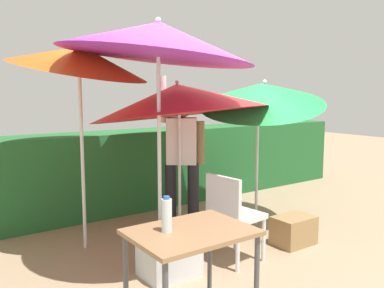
{
  "coord_description": "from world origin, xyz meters",
  "views": [
    {
      "loc": [
        -2.59,
        -3.39,
        1.68
      ],
      "look_at": [
        0.0,
        0.3,
        1.1
      ],
      "focal_mm": 37.44,
      "sensor_mm": 36.0,
      "label": 1
    }
  ],
  "objects_px": {
    "folding_table": "(191,244)",
    "bottle_water": "(167,215)",
    "chair_plastic": "(232,212)",
    "crate_cardboard": "(294,230)",
    "umbrella_yellow": "(261,94)",
    "person_vendor": "(182,154)",
    "umbrella_navy": "(158,40)",
    "umbrella_rainbow": "(178,100)",
    "umbrella_orange": "(81,59)",
    "cooler_box": "(169,253)"
  },
  "relations": [
    {
      "from": "umbrella_navy",
      "to": "bottle_water",
      "type": "xyz_separation_m",
      "value": [
        -0.58,
        -1.08,
        -1.28
      ]
    },
    {
      "from": "umbrella_navy",
      "to": "cooler_box",
      "type": "relative_size",
      "value": 4.91
    },
    {
      "from": "umbrella_orange",
      "to": "bottle_water",
      "type": "bearing_deg",
      "value": -94.6
    },
    {
      "from": "umbrella_navy",
      "to": "cooler_box",
      "type": "bearing_deg",
      "value": -102.06
    },
    {
      "from": "umbrella_orange",
      "to": "folding_table",
      "type": "height_order",
      "value": "umbrella_orange"
    },
    {
      "from": "umbrella_rainbow",
      "to": "folding_table",
      "type": "height_order",
      "value": "umbrella_rainbow"
    },
    {
      "from": "chair_plastic",
      "to": "folding_table",
      "type": "relative_size",
      "value": 1.11
    },
    {
      "from": "umbrella_orange",
      "to": "umbrella_rainbow",
      "type": "bearing_deg",
      "value": -11.03
    },
    {
      "from": "cooler_box",
      "to": "umbrella_yellow",
      "type": "bearing_deg",
      "value": 18.48
    },
    {
      "from": "umbrella_orange",
      "to": "umbrella_yellow",
      "type": "height_order",
      "value": "umbrella_orange"
    },
    {
      "from": "umbrella_orange",
      "to": "crate_cardboard",
      "type": "xyz_separation_m",
      "value": [
        1.91,
        -1.26,
        -1.87
      ]
    },
    {
      "from": "umbrella_orange",
      "to": "umbrella_navy",
      "type": "distance_m",
      "value": 0.97
    },
    {
      "from": "cooler_box",
      "to": "crate_cardboard",
      "type": "height_order",
      "value": "cooler_box"
    },
    {
      "from": "umbrella_rainbow",
      "to": "umbrella_yellow",
      "type": "relative_size",
      "value": 1.0
    },
    {
      "from": "umbrella_orange",
      "to": "person_vendor",
      "type": "height_order",
      "value": "umbrella_orange"
    },
    {
      "from": "umbrella_yellow",
      "to": "person_vendor",
      "type": "bearing_deg",
      "value": 153.83
    },
    {
      "from": "folding_table",
      "to": "umbrella_rainbow",
      "type": "bearing_deg",
      "value": 59.14
    },
    {
      "from": "umbrella_rainbow",
      "to": "chair_plastic",
      "type": "bearing_deg",
      "value": -91.93
    },
    {
      "from": "umbrella_orange",
      "to": "folding_table",
      "type": "distance_m",
      "value": 2.42
    },
    {
      "from": "umbrella_orange",
      "to": "umbrella_navy",
      "type": "bearing_deg",
      "value": -63.59
    },
    {
      "from": "umbrella_orange",
      "to": "cooler_box",
      "type": "distance_m",
      "value": 2.16
    },
    {
      "from": "umbrella_rainbow",
      "to": "cooler_box",
      "type": "bearing_deg",
      "value": -127.54
    },
    {
      "from": "chair_plastic",
      "to": "bottle_water",
      "type": "relative_size",
      "value": 3.71
    },
    {
      "from": "person_vendor",
      "to": "crate_cardboard",
      "type": "bearing_deg",
      "value": -57.69
    },
    {
      "from": "person_vendor",
      "to": "cooler_box",
      "type": "relative_size",
      "value": 3.77
    },
    {
      "from": "person_vendor",
      "to": "bottle_water",
      "type": "relative_size",
      "value": 7.83
    },
    {
      "from": "cooler_box",
      "to": "person_vendor",
      "type": "bearing_deg",
      "value": 51.15
    },
    {
      "from": "umbrella_navy",
      "to": "crate_cardboard",
      "type": "distance_m",
      "value": 2.52
    },
    {
      "from": "umbrella_orange",
      "to": "bottle_water",
      "type": "relative_size",
      "value": 9.78
    },
    {
      "from": "crate_cardboard",
      "to": "umbrella_yellow",
      "type": "bearing_deg",
      "value": 77.0
    },
    {
      "from": "umbrella_yellow",
      "to": "bottle_water",
      "type": "xyz_separation_m",
      "value": [
        -2.23,
        -1.4,
        -0.78
      ]
    },
    {
      "from": "umbrella_rainbow",
      "to": "chair_plastic",
      "type": "height_order",
      "value": "umbrella_rainbow"
    },
    {
      "from": "umbrella_navy",
      "to": "person_vendor",
      "type": "relative_size",
      "value": 1.3
    },
    {
      "from": "umbrella_navy",
      "to": "person_vendor",
      "type": "height_order",
      "value": "umbrella_navy"
    },
    {
      "from": "person_vendor",
      "to": "folding_table",
      "type": "distance_m",
      "value": 2.26
    },
    {
      "from": "umbrella_rainbow",
      "to": "person_vendor",
      "type": "bearing_deg",
      "value": 41.53
    },
    {
      "from": "folding_table",
      "to": "bottle_water",
      "type": "relative_size",
      "value": 3.33
    },
    {
      "from": "umbrella_rainbow",
      "to": "cooler_box",
      "type": "relative_size",
      "value": 4.2
    },
    {
      "from": "folding_table",
      "to": "bottle_water",
      "type": "height_order",
      "value": "bottle_water"
    },
    {
      "from": "chair_plastic",
      "to": "umbrella_orange",
      "type": "bearing_deg",
      "value": 130.27
    },
    {
      "from": "folding_table",
      "to": "bottle_water",
      "type": "xyz_separation_m",
      "value": [
        -0.15,
        0.06,
        0.21
      ]
    },
    {
      "from": "umbrella_rainbow",
      "to": "folding_table",
      "type": "xyz_separation_m",
      "value": [
        -1.08,
        -1.8,
        -0.93
      ]
    },
    {
      "from": "folding_table",
      "to": "person_vendor",
      "type": "bearing_deg",
      "value": 57.94
    },
    {
      "from": "umbrella_orange",
      "to": "bottle_water",
      "type": "xyz_separation_m",
      "value": [
        -0.16,
        -1.94,
        -1.14
      ]
    },
    {
      "from": "chair_plastic",
      "to": "cooler_box",
      "type": "height_order",
      "value": "chair_plastic"
    },
    {
      "from": "umbrella_yellow",
      "to": "bottle_water",
      "type": "relative_size",
      "value": 8.69
    },
    {
      "from": "umbrella_navy",
      "to": "person_vendor",
      "type": "bearing_deg",
      "value": 44.95
    },
    {
      "from": "umbrella_rainbow",
      "to": "umbrella_yellow",
      "type": "xyz_separation_m",
      "value": [
        1.01,
        -0.34,
        0.06
      ]
    },
    {
      "from": "umbrella_rainbow",
      "to": "cooler_box",
      "type": "xyz_separation_m",
      "value": [
        -0.69,
        -0.9,
        -1.38
      ]
    },
    {
      "from": "umbrella_yellow",
      "to": "umbrella_navy",
      "type": "xyz_separation_m",
      "value": [
        -1.65,
        -0.32,
        0.5
      ]
    }
  ]
}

